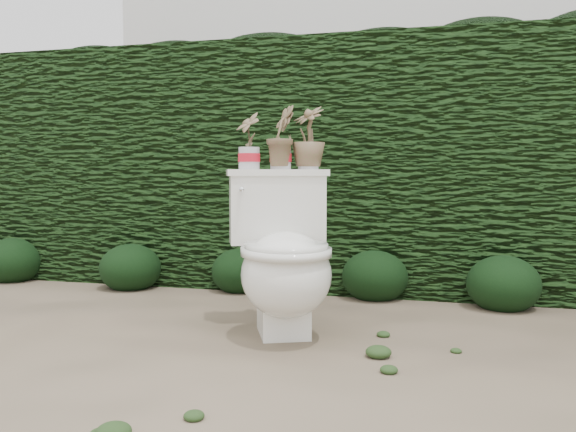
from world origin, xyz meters
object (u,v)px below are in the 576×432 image
(toilet, at_px, (284,260))
(potted_plant_right, at_px, (308,139))
(potted_plant_center, at_px, (281,139))
(potted_plant_left, at_px, (249,142))

(toilet, distance_m, potted_plant_right, 0.64)
(toilet, distance_m, potted_plant_center, 0.62)
(potted_plant_center, bearing_deg, toilet, -166.06)
(potted_plant_center, relative_size, potted_plant_right, 1.02)
(potted_plant_center, xyz_separation_m, potted_plant_right, (0.13, 0.06, -0.00))
(potted_plant_center, height_order, potted_plant_right, potted_plant_center)
(toilet, xyz_separation_m, potted_plant_left, (-0.22, 0.16, 0.56))
(toilet, distance_m, potted_plant_left, 0.62)
(potted_plant_left, xyz_separation_m, potted_plant_right, (0.27, 0.12, 0.02))
(toilet, height_order, potted_plant_center, potted_plant_center)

